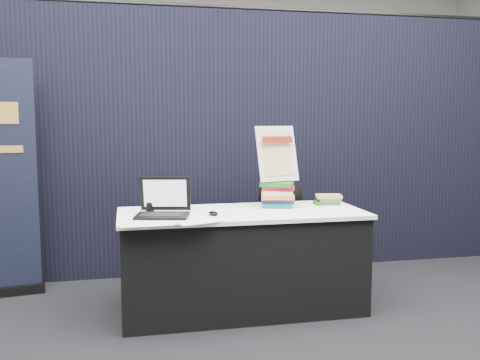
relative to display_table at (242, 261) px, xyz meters
name	(u,v)px	position (x,y,z in m)	size (l,w,h in m)	color
floor	(260,338)	(0.00, -0.55, -0.38)	(8.00, 8.00, 0.00)	black
wall_back	(187,94)	(0.00, 3.45, 1.37)	(8.00, 0.02, 3.50)	#AEACA5
drape_partition	(217,144)	(0.00, 1.05, 0.82)	(6.00, 0.08, 2.40)	black
display_table	(242,261)	(0.00, 0.00, 0.00)	(1.80, 0.75, 0.75)	black
laptop	(162,207)	(-0.59, -0.08, 0.44)	(0.41, 0.36, 0.27)	black
mouse	(213,213)	(-0.23, -0.13, 0.39)	(0.06, 0.10, 0.03)	black
brochure_left	(153,222)	(-0.66, -0.28, 0.38)	(0.33, 0.24, 0.00)	silver
brochure_mid	(146,223)	(-0.71, -0.32, 0.38)	(0.34, 0.24, 0.00)	white
brochure_right	(198,221)	(-0.37, -0.31, 0.38)	(0.30, 0.22, 0.00)	white
pen_cup	(150,207)	(-0.67, 0.07, 0.41)	(0.06, 0.06, 0.08)	black
book_stack_tall	(278,194)	(0.32, 0.14, 0.47)	(0.28, 0.25, 0.19)	#18585E
book_stack_short	(328,200)	(0.74, 0.16, 0.41)	(0.20, 0.16, 0.08)	#1B661E
info_sign	(277,154)	(0.32, 0.17, 0.78)	(0.34, 0.19, 0.44)	black
stacking_chair	(285,233)	(0.46, 0.40, 0.10)	(0.44, 0.45, 0.85)	black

